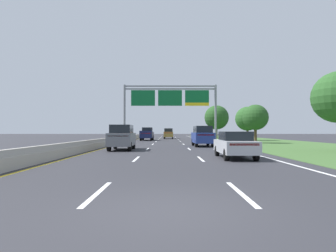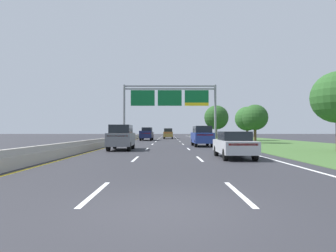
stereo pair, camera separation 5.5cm
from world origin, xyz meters
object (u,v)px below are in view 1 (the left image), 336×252
at_px(car_grey_left_lane_suv, 123,137).
at_px(overhead_sign_gantry, 171,101).
at_px(roadside_tree_distant, 217,117).
at_px(pickup_truck_navy, 148,134).
at_px(car_silver_right_lane_sedan, 235,144).
at_px(car_gold_centre_lane_suv, 169,133).
at_px(car_blue_right_lane_suv, 203,136).
at_px(roadside_tree_mid, 256,117).
at_px(roadside_tree_far, 248,119).

bearing_deg(car_grey_left_lane_suv, overhead_sign_gantry, -12.48).
bearing_deg(roadside_tree_distant, overhead_sign_gantry, -123.71).
bearing_deg(pickup_truck_navy, car_silver_right_lane_sedan, -165.81).
bearing_deg(car_gold_centre_lane_suv, car_blue_right_lane_suv, -172.06).
height_order(roadside_tree_mid, roadside_tree_far, roadside_tree_far).
xyz_separation_m(car_grey_left_lane_suv, car_gold_centre_lane_suv, (3.99, 34.26, 0.00)).
distance_m(overhead_sign_gantry, car_silver_right_lane_sedan, 29.72).
distance_m(car_gold_centre_lane_suv, car_silver_right_lane_sedan, 41.70).
height_order(car_gold_centre_lane_suv, roadside_tree_far, roadside_tree_far).
height_order(overhead_sign_gantry, roadside_tree_distant, overhead_sign_gantry).
xyz_separation_m(car_silver_right_lane_sedan, roadside_tree_mid, (7.55, 20.62, 2.56)).
relative_size(overhead_sign_gantry, pickup_truck_navy, 2.77).
bearing_deg(car_gold_centre_lane_suv, roadside_tree_far, -127.41).
relative_size(car_grey_left_lane_suv, roadside_tree_mid, 0.94).
height_order(pickup_truck_navy, car_silver_right_lane_sedan, pickup_truck_navy).
distance_m(car_gold_centre_lane_suv, roadside_tree_mid, 23.91).
distance_m(car_gold_centre_lane_suv, roadside_tree_distant, 11.09).
xyz_separation_m(roadside_tree_far, roadside_tree_distant, (-2.97, 12.99, 0.82)).
xyz_separation_m(overhead_sign_gantry, roadside_tree_distant, (10.04, 15.06, -1.99)).
height_order(car_silver_right_lane_sedan, roadside_tree_mid, roadside_tree_mid).
height_order(overhead_sign_gantry, car_blue_right_lane_suv, overhead_sign_gantry).
bearing_deg(roadside_tree_mid, roadside_tree_distant, 92.75).
height_order(car_blue_right_lane_suv, roadside_tree_distant, roadside_tree_distant).
xyz_separation_m(pickup_truck_navy, car_blue_right_lane_suv, (7.16, -18.91, 0.02)).
bearing_deg(car_blue_right_lane_suv, car_gold_centre_lane_suv, 5.97).
distance_m(overhead_sign_gantry, roadside_tree_mid, 14.27).
height_order(car_silver_right_lane_sedan, car_blue_right_lane_suv, car_blue_right_lane_suv).
bearing_deg(roadside_tree_mid, roadside_tree_far, 79.92).
height_order(car_blue_right_lane_suv, roadside_tree_mid, roadside_tree_mid).
relative_size(roadside_tree_mid, roadside_tree_distant, 0.72).
xyz_separation_m(car_blue_right_lane_suv, roadside_tree_distant, (6.78, 31.16, 3.37)).
relative_size(car_blue_right_lane_suv, roadside_tree_distant, 0.67).
bearing_deg(overhead_sign_gantry, roadside_tree_far, 9.01).
height_order(car_gold_centre_lane_suv, roadside_tree_distant, roadside_tree_distant).
height_order(car_grey_left_lane_suv, roadside_tree_far, roadside_tree_far).
bearing_deg(car_blue_right_lane_suv, overhead_sign_gantry, 10.51).
height_order(car_silver_right_lane_sedan, roadside_tree_distant, roadside_tree_distant).
bearing_deg(car_silver_right_lane_sedan, roadside_tree_distant, -7.94).
distance_m(car_silver_right_lane_sedan, car_blue_right_lane_suv, 12.86).
bearing_deg(car_grey_left_lane_suv, roadside_tree_distant, -22.69).
distance_m(car_silver_right_lane_sedan, roadside_tree_distant, 44.63).
height_order(overhead_sign_gantry, pickup_truck_navy, overhead_sign_gantry).
bearing_deg(roadside_tree_far, car_blue_right_lane_suv, -118.23).
bearing_deg(car_silver_right_lane_sedan, car_blue_right_lane_suv, 1.95).
bearing_deg(car_grey_left_lane_suv, car_silver_right_lane_sedan, -134.32).
bearing_deg(pickup_truck_navy, roadside_tree_mid, -125.62).
height_order(car_gold_centre_lane_suv, roadside_tree_mid, roadside_tree_mid).
bearing_deg(car_silver_right_lane_sedan, overhead_sign_gantry, 7.49).
relative_size(pickup_truck_navy, roadside_tree_distant, 0.77).
height_order(car_gold_centre_lane_suv, car_blue_right_lane_suv, same).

